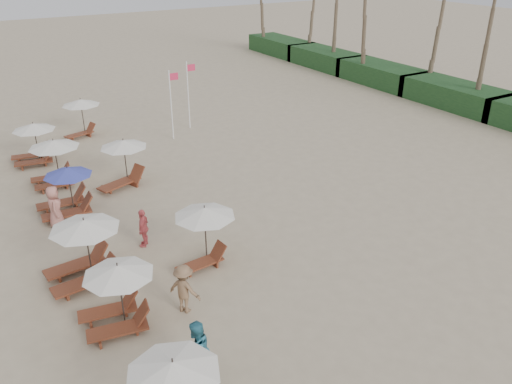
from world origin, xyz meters
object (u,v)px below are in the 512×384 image
inland_station_2 (80,112)px  beachgoer_mid_a (196,352)px  inland_station_1 (121,161)px  flag_pole_near (172,101)px  beachgoer_mid_b (184,289)px  beachgoer_far_b (55,207)px  lounger_station_3 (81,252)px  beachgoer_far_a (143,228)px  inland_station_0 (203,228)px  lounger_station_6 (32,144)px  lounger_station_4 (64,193)px  lounger_station_2 (114,296)px  lounger_station_5 (53,161)px

inland_station_2 → beachgoer_mid_a: inland_station_2 is taller
inland_station_1 → flag_pole_near: size_ratio=0.69×
beachgoer_mid_b → flag_pole_near: flag_pole_near is taller
beachgoer_far_b → flag_pole_near: bearing=-36.5°
lounger_station_3 → beachgoer_far_b: lounger_station_3 is taller
beachgoer_far_a → inland_station_1: bearing=-154.4°
inland_station_2 → inland_station_0: bearing=-89.3°
lounger_station_6 → flag_pole_near: flag_pole_near is taller
beachgoer_far_a → beachgoer_far_b: 4.17m
inland_station_1 → beachgoer_far_b: bearing=-145.5°
inland_station_0 → flag_pole_near: 13.77m
lounger_station_6 → inland_station_0: (3.49, -13.41, 0.40)m
flag_pole_near → lounger_station_4: bearing=-140.4°
inland_station_2 → flag_pole_near: size_ratio=0.61×
inland_station_0 → beachgoer_mid_a: bearing=-117.8°
beachgoer_mid_b → inland_station_0: bearing=-72.9°
lounger_station_3 → beachgoer_far_a: 2.84m
inland_station_0 → beachgoer_far_a: inland_station_0 is taller
lounger_station_6 → lounger_station_2: bearing=-91.0°
inland_station_2 → beachgoer_mid_b: (-1.51, -18.49, -0.65)m
lounger_station_3 → beachgoer_mid_b: (2.32, -3.38, -0.27)m
lounger_station_5 → inland_station_1: (2.77, -1.80, 0.05)m
lounger_station_6 → inland_station_1: (3.12, -5.30, 0.22)m
lounger_station_6 → beachgoer_mid_b: bearing=-83.4°
lounger_station_3 → inland_station_2: (3.83, 15.11, 0.39)m
lounger_station_6 → inland_station_1: size_ratio=0.89×
lounger_station_5 → beachgoer_mid_b: size_ratio=1.50×
beachgoer_mid_a → beachgoer_far_a: beachgoer_mid_a is taller
lounger_station_3 → inland_station_2: size_ratio=1.10×
beachgoer_mid_a → flag_pole_near: flag_pole_near is taller
beachgoer_far_a → beachgoer_far_b: size_ratio=0.86×
beachgoer_mid_a → inland_station_0: bearing=-145.8°
lounger_station_2 → beachgoer_mid_b: size_ratio=1.45×
inland_station_0 → inland_station_1: (-0.37, 8.11, -0.18)m
inland_station_0 → inland_station_2: same height
lounger_station_3 → inland_station_0: 4.24m
beachgoer_far_a → beachgoer_far_b: beachgoer_far_b is taller
lounger_station_2 → beachgoer_far_b: (-0.23, 7.28, -0.18)m
lounger_station_2 → beachgoer_far_a: size_ratio=1.57×
inland_station_1 → beachgoer_far_a: inland_station_1 is taller
lounger_station_2 → flag_pole_near: flag_pole_near is taller
beachgoer_mid_a → beachgoer_far_a: (1.18, 7.26, -0.14)m
lounger_station_5 → lounger_station_6: lounger_station_5 is taller
lounger_station_3 → lounger_station_4: lounger_station_3 is taller
lounger_station_3 → inland_station_1: 7.75m
lounger_station_3 → lounger_station_6: (0.53, 12.13, -0.03)m
inland_station_1 → beachgoer_far_b: (-3.63, -2.49, -0.39)m
lounger_station_4 → flag_pole_near: 10.10m
beachgoer_mid_a → flag_pole_near: size_ratio=0.45×
lounger_station_3 → lounger_station_5: bearing=84.2°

